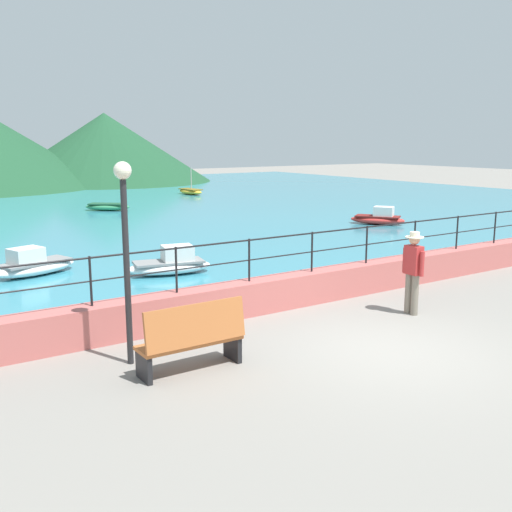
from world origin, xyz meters
TOP-DOWN VIEW (x-y plane):
  - ground_plane at (0.00, 0.00)m, footprint 120.00×120.00m
  - promenade_wall at (0.00, 3.20)m, footprint 20.00×0.56m
  - railing at (0.00, 3.20)m, footprint 18.44×0.04m
  - lake_water at (0.00, 25.84)m, footprint 64.00×44.32m
  - hill_secondary at (10.36, 42.97)m, footprint 18.07×18.07m
  - bench_main at (-3.31, 1.03)m, footprint 1.70×0.56m
  - person_walking at (1.98, 1.29)m, footprint 0.38×0.57m
  - lamp_post at (-4.00, 1.91)m, footprint 0.28×0.28m
  - boat_1 at (-0.69, 7.30)m, footprint 2.44×1.38m
  - boat_2 at (10.86, 11.02)m, footprint 2.05×2.40m
  - boat_3 at (2.97, 22.29)m, footprint 2.34×2.17m
  - boat_4 at (10.69, 27.99)m, footprint 1.09×2.37m
  - boat_5 at (-3.78, 9.21)m, footprint 2.47×1.58m

SIDE VIEW (x-z plane):
  - ground_plane at x=0.00m, z-range 0.00..0.00m
  - lake_water at x=0.00m, z-range 0.00..0.06m
  - boat_3 at x=2.97m, z-range 0.08..0.44m
  - boat_4 at x=10.69m, z-range -0.63..1.15m
  - boat_1 at x=-0.69m, z-range -0.05..0.71m
  - boat_2 at x=10.86m, z-range -0.05..0.71m
  - boat_5 at x=-3.78m, z-range -0.05..0.71m
  - promenade_wall at x=0.00m, z-range 0.00..0.70m
  - bench_main at x=-3.31m, z-range -0.01..1.12m
  - person_walking at x=1.98m, z-range 0.10..1.85m
  - railing at x=0.00m, z-range 0.87..1.77m
  - lamp_post at x=-4.00m, z-range 0.55..3.83m
  - hill_secondary at x=10.36m, z-range 0.00..5.84m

